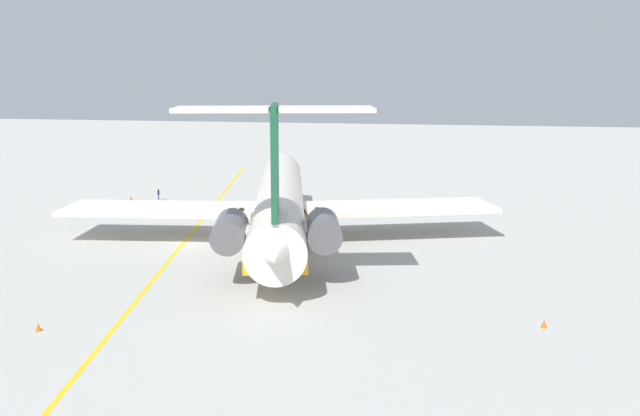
% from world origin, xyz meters
% --- Properties ---
extents(ground, '(321.08, 321.08, 0.00)m').
position_xyz_m(ground, '(0.00, 0.00, 0.00)').
color(ground, '#ADADA8').
extents(main_jetliner, '(48.05, 42.88, 14.13)m').
position_xyz_m(main_jetliner, '(-2.06, 8.41, 3.85)').
color(main_jetliner, silver).
rests_on(main_jetliner, ground).
extents(ground_crew_near_nose, '(0.36, 0.26, 1.64)m').
position_xyz_m(ground_crew_near_nose, '(-21.80, -12.38, 1.04)').
color(ground_crew_near_nose, black).
rests_on(ground_crew_near_nose, ground).
extents(safety_cone_nose, '(0.40, 0.40, 0.55)m').
position_xyz_m(safety_cone_nose, '(-21.88, -16.22, 0.28)').
color(safety_cone_nose, '#EA590F').
rests_on(safety_cone_nose, ground).
extents(safety_cone_wingtip, '(0.40, 0.40, 0.55)m').
position_xyz_m(safety_cone_wingtip, '(17.98, 31.02, 0.28)').
color(safety_cone_wingtip, '#EA590F').
rests_on(safety_cone_wingtip, ground).
extents(safety_cone_tail, '(0.40, 0.40, 0.55)m').
position_xyz_m(safety_cone_tail, '(24.71, -1.01, 0.28)').
color(safety_cone_tail, '#EA590F').
rests_on(safety_cone_tail, ground).
extents(taxiway_centreline, '(103.78, 19.52, 0.01)m').
position_xyz_m(taxiway_centreline, '(-3.39, -1.37, 0.00)').
color(taxiway_centreline, gold).
rests_on(taxiway_centreline, ground).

